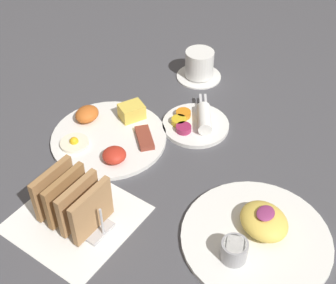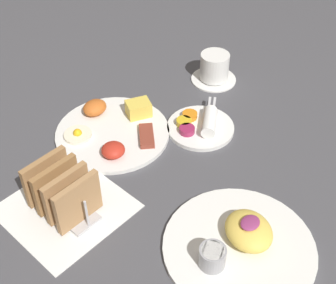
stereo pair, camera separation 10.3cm
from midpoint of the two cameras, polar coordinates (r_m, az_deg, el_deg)
name	(u,v)px [view 2 (the right image)]	position (r m, az deg, el deg)	size (l,w,h in m)	color
ground_plane	(173,174)	(1.00, 3.61, -4.09)	(3.00, 3.00, 0.00)	#47474C
napkin_flat	(66,208)	(0.94, -9.27, -8.12)	(0.22, 0.22, 0.00)	white
plate_breakfast	(113,129)	(1.09, -4.01, 1.46)	(0.26, 0.26, 0.05)	white
plate_condiments	(201,125)	(1.10, 6.67, 1.91)	(0.17, 0.16, 0.04)	white
plate_foreground	(240,243)	(0.88, 12.10, -12.18)	(0.28, 0.28, 0.06)	white
toast_rack	(62,191)	(0.91, -9.62, -6.08)	(0.10, 0.15, 0.10)	#B7B7BC
coffee_cup	(214,69)	(1.26, 8.03, 8.77)	(0.12, 0.12, 0.08)	white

